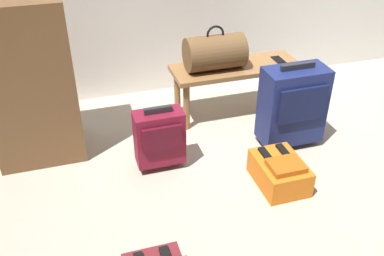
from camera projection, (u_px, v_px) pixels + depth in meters
name	position (u px, v px, depth m)	size (l,w,h in m)	color
ground_plane	(315.00, 181.00, 2.83)	(6.60, 6.60, 0.00)	#B2A893
bench	(236.00, 73.00, 3.39)	(1.00, 0.36, 0.41)	olive
duffel_bag_brown	(215.00, 52.00, 3.24)	(0.44, 0.26, 0.34)	brown
cell_phone	(278.00, 60.00, 3.44)	(0.07, 0.14, 0.01)	black
suitcase_upright_navy	(293.00, 105.00, 3.02)	(0.43, 0.25, 0.63)	navy
suitcase_small_burgundy	(159.00, 137.00, 2.83)	(0.32, 0.19, 0.46)	maroon
backpack_orange	(280.00, 172.00, 2.76)	(0.28, 0.38, 0.21)	orange
side_cabinet	(30.00, 81.00, 2.82)	(0.56, 0.44, 1.10)	brown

